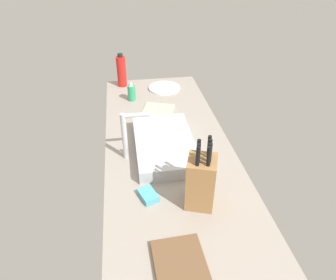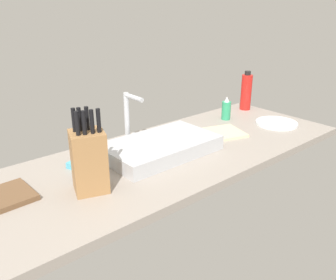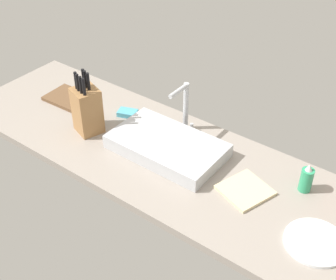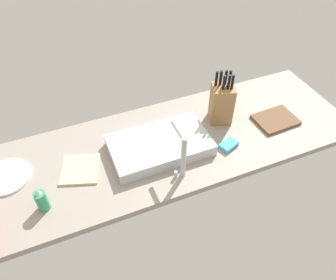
{
  "view_description": "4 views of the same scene",
  "coord_description": "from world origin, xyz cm",
  "px_view_note": "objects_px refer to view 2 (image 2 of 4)",
  "views": [
    {
      "loc": [
        -115.42,
        19.53,
        92.65
      ],
      "look_at": [
        3.15,
        1.25,
        11.56
      ],
      "focal_mm": 32.76,
      "sensor_mm": 36.0,
      "label": 1
    },
    {
      "loc": [
        -80.92,
        -105.75,
        65.02
      ],
      "look_at": [
        7.6,
        -1.92,
        10.86
      ],
      "focal_mm": 37.95,
      "sensor_mm": 36.0,
      "label": 2
    },
    {
      "loc": [
        100.06,
        -121.45,
        126.25
      ],
      "look_at": [
        7.48,
        2.58,
        9.83
      ],
      "focal_mm": 48.99,
      "sensor_mm": 36.0,
      "label": 3
    },
    {
      "loc": [
        45.04,
        104.93,
        119.89
      ],
      "look_at": [
        3.65,
        4.54,
        10.7
      ],
      "focal_mm": 34.48,
      "sensor_mm": 36.0,
      "label": 4
    }
  ],
  "objects_px": {
    "dish_towel": "(224,132)",
    "water_bottle": "(246,92)",
    "faucet": "(129,115)",
    "soap_bottle": "(226,110)",
    "dish_sponge": "(80,163)",
    "dinner_plate": "(277,123)",
    "sink_basin": "(161,147)",
    "knife_block": "(89,160)"
  },
  "relations": [
    {
      "from": "dish_towel",
      "to": "water_bottle",
      "type": "bearing_deg",
      "value": 25.64
    },
    {
      "from": "faucet",
      "to": "soap_bottle",
      "type": "distance_m",
      "value": 0.61
    },
    {
      "from": "soap_bottle",
      "to": "dish_sponge",
      "type": "relative_size",
      "value": 1.41
    },
    {
      "from": "soap_bottle",
      "to": "dinner_plate",
      "type": "height_order",
      "value": "soap_bottle"
    },
    {
      "from": "faucet",
      "to": "water_bottle",
      "type": "relative_size",
      "value": 1.03
    },
    {
      "from": "soap_bottle",
      "to": "dish_sponge",
      "type": "bearing_deg",
      "value": -179.0
    },
    {
      "from": "dish_sponge",
      "to": "dinner_plate",
      "type": "bearing_deg",
      "value": -11.75
    },
    {
      "from": "sink_basin",
      "to": "dinner_plate",
      "type": "bearing_deg",
      "value": -8.15
    },
    {
      "from": "knife_block",
      "to": "sink_basin",
      "type": "bearing_deg",
      "value": 31.75
    },
    {
      "from": "sink_basin",
      "to": "dish_sponge",
      "type": "xyz_separation_m",
      "value": [
        -0.32,
        0.11,
        -0.02
      ]
    },
    {
      "from": "sink_basin",
      "to": "dish_towel",
      "type": "xyz_separation_m",
      "value": [
        0.39,
        -0.02,
        -0.02
      ]
    },
    {
      "from": "knife_block",
      "to": "soap_bottle",
      "type": "height_order",
      "value": "knife_block"
    },
    {
      "from": "knife_block",
      "to": "dinner_plate",
      "type": "relative_size",
      "value": 1.35
    },
    {
      "from": "soap_bottle",
      "to": "dish_towel",
      "type": "distance_m",
      "value": 0.24
    },
    {
      "from": "knife_block",
      "to": "water_bottle",
      "type": "relative_size",
      "value": 1.28
    },
    {
      "from": "sink_basin",
      "to": "faucet",
      "type": "bearing_deg",
      "value": 101.6
    },
    {
      "from": "knife_block",
      "to": "dish_sponge",
      "type": "height_order",
      "value": "knife_block"
    },
    {
      "from": "knife_block",
      "to": "soap_bottle",
      "type": "bearing_deg",
      "value": 31.72
    },
    {
      "from": "faucet",
      "to": "water_bottle",
      "type": "height_order",
      "value": "faucet"
    },
    {
      "from": "water_bottle",
      "to": "soap_bottle",
      "type": "bearing_deg",
      "value": -167.33
    },
    {
      "from": "water_bottle",
      "to": "dinner_plate",
      "type": "distance_m",
      "value": 0.32
    },
    {
      "from": "dinner_plate",
      "to": "dish_towel",
      "type": "height_order",
      "value": "same"
    },
    {
      "from": "sink_basin",
      "to": "knife_block",
      "type": "relative_size",
      "value": 1.65
    },
    {
      "from": "sink_basin",
      "to": "dish_sponge",
      "type": "relative_size",
      "value": 5.37
    },
    {
      "from": "knife_block",
      "to": "soap_bottle",
      "type": "relative_size",
      "value": 2.31
    },
    {
      "from": "soap_bottle",
      "to": "sink_basin",
      "type": "bearing_deg",
      "value": -167.3
    },
    {
      "from": "faucet",
      "to": "dish_towel",
      "type": "xyz_separation_m",
      "value": [
        0.43,
        -0.19,
        -0.13
      ]
    },
    {
      "from": "sink_basin",
      "to": "soap_bottle",
      "type": "height_order",
      "value": "soap_bottle"
    },
    {
      "from": "knife_block",
      "to": "soap_bottle",
      "type": "distance_m",
      "value": 0.98
    },
    {
      "from": "faucet",
      "to": "soap_bottle",
      "type": "height_order",
      "value": "faucet"
    },
    {
      "from": "dish_towel",
      "to": "dish_sponge",
      "type": "distance_m",
      "value": 0.72
    },
    {
      "from": "water_bottle",
      "to": "dish_sponge",
      "type": "bearing_deg",
      "value": -176.53
    },
    {
      "from": "dinner_plate",
      "to": "dish_towel",
      "type": "relative_size",
      "value": 1.23
    },
    {
      "from": "dinner_plate",
      "to": "sink_basin",
      "type": "bearing_deg",
      "value": 171.85
    },
    {
      "from": "soap_bottle",
      "to": "dish_sponge",
      "type": "distance_m",
      "value": 0.89
    },
    {
      "from": "dinner_plate",
      "to": "water_bottle",
      "type": "bearing_deg",
      "value": 71.58
    },
    {
      "from": "water_bottle",
      "to": "dish_towel",
      "type": "xyz_separation_m",
      "value": [
        -0.41,
        -0.2,
        -0.1
      ]
    },
    {
      "from": "faucet",
      "to": "dish_towel",
      "type": "relative_size",
      "value": 1.34
    },
    {
      "from": "knife_block",
      "to": "dish_towel",
      "type": "relative_size",
      "value": 1.66
    },
    {
      "from": "faucet",
      "to": "water_bottle",
      "type": "distance_m",
      "value": 0.84
    },
    {
      "from": "knife_block",
      "to": "dinner_plate",
      "type": "xyz_separation_m",
      "value": [
        1.09,
        -0.02,
        -0.11
      ]
    },
    {
      "from": "sink_basin",
      "to": "dish_sponge",
      "type": "bearing_deg",
      "value": 160.65
    }
  ]
}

